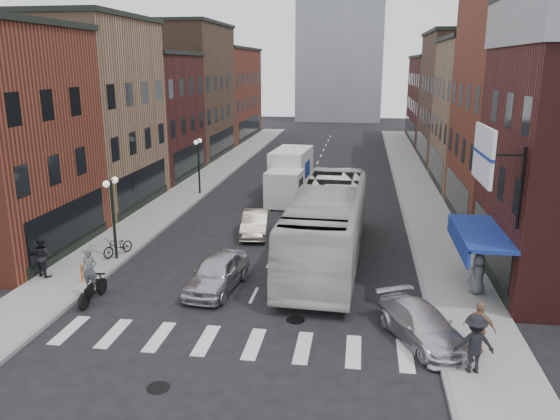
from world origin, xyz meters
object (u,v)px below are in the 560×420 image
Objects in this scene: sedan_left_near at (217,273)px; curb_car at (422,325)px; streetlamp_far at (198,156)px; bike_rack at (85,270)px; transit_bus at (327,224)px; motorcycle_rider at (91,278)px; sedan_left_far at (255,223)px; ped_left_solo at (43,256)px; streetlamp_near at (112,203)px; ped_right_a at (475,343)px; ped_right_c at (478,274)px; billboard_sign at (486,156)px; ped_right_b at (479,328)px; parked_bicycle at (118,246)px; box_truck at (289,175)px.

sedan_left_near is 1.03× the size of curb_car.
streetlamp_far is 0.96× the size of curb_car.
transit_bus is at bearing 23.16° from bike_rack.
motorcycle_rider is at bearing -150.03° from sedan_left_near.
sedan_left_near is at bearing -97.24° from sedan_left_far.
ped_left_solo is at bearing -158.46° from transit_bus.
streetlamp_far is at bearing 85.71° from motorcycle_rider.
streetlamp_near is 17.26m from ped_right_a.
motorcycle_rider reaches higher than sedan_left_far.
ped_right_c is (1.29, 6.18, -0.10)m from ped_right_a.
billboard_sign is 0.92× the size of sedan_left_far.
parked_bicycle is at bearing 0.78° from ped_right_b.
bike_rack is 16.76m from ped_right_c.
box_truck is 4.18× the size of ped_right_a.
billboard_sign reaches higher than streetlamp_far.
parked_bicycle is (-5.84, 3.03, -0.13)m from sedan_left_near.
curb_car is at bearing 0.72° from ped_right_b.
transit_bus reaches higher than ped_right_b.
motorcycle_rider is 1.34× the size of ped_right_c.
streetlamp_near is 3.88m from ped_left_solo.
sedan_left_near is at bearing 131.48° from curb_car.
box_truck is (6.80, 16.81, 1.11)m from bike_rack.
box_truck is at bearing 83.82° from curb_car.
sedan_left_far is 2.27× the size of parked_bicycle.
sedan_left_near is at bearing 174.97° from billboard_sign.
ped_left_solo is at bearing -142.24° from sedan_left_far.
billboard_sign is 0.90× the size of streetlamp_near.
ped_right_c is at bearing 16.95° from parked_bicycle.
streetlamp_far is 17.70m from sedan_left_near.
transit_bus is at bearing -31.62° from ped_right_b.
bike_rack is at bearing -31.22° from ped_right_c.
parked_bicycle is at bearing 88.17° from bike_rack.
box_truck reaches higher than ped_right_c.
sedan_left_near is 6.58m from parked_bicycle.
bike_rack is 0.06× the size of transit_bus.
streetlamp_far is 0.31× the size of transit_bus.
ped_right_a is at bearing -81.95° from curb_car.
ped_left_solo reaches higher than sedan_left_far.
ped_right_a is at bearing 43.66° from ped_right_c.
motorcycle_rider is (1.10, -4.61, -1.86)m from streetlamp_near.
sedan_left_far is at bearing -90.12° from box_truck.
sedan_left_far is 11.24m from ped_left_solo.
ped_left_solo is 1.08× the size of ped_right_c.
box_truck reaches higher than motorcycle_rider.
transit_bus reaches higher than ped_right_a.
billboard_sign reaches higher than ped_left_solo.
motorcycle_rider is (-5.50, -18.72, -0.60)m from box_truck.
ped_right_c is (10.65, -6.94, 0.33)m from sedan_left_far.
streetlamp_near is 0.93× the size of sedan_left_near.
ped_left_solo is at bearing 177.11° from bike_rack.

